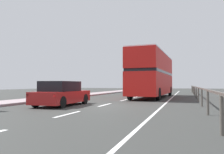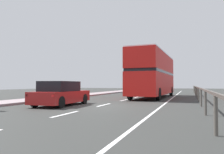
# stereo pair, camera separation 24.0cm
# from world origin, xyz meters

# --- Properties ---
(ground_plane) EXTENTS (74.95, 120.00, 0.10)m
(ground_plane) POSITION_xyz_m (0.00, 0.00, -0.05)
(ground_plane) COLOR #30312F
(near_sidewalk_kerb) EXTENTS (2.43, 80.00, 0.14)m
(near_sidewalk_kerb) POSITION_xyz_m (-6.24, 0.00, 0.07)
(near_sidewalk_kerb) COLOR gray
(near_sidewalk_kerb) RESTS_ON ground
(lane_paint_markings) EXTENTS (3.56, 46.00, 0.01)m
(lane_paint_markings) POSITION_xyz_m (2.11, 8.31, 0.00)
(lane_paint_markings) COLOR silver
(lane_paint_markings) RESTS_ON ground
(bridge_side_railing) EXTENTS (0.10, 42.00, 1.06)m
(bridge_side_railing) POSITION_xyz_m (5.56, 9.00, 0.87)
(bridge_side_railing) COLOR #534E47
(bridge_side_railing) RESTS_ON ground
(double_decker_bus_red) EXTENTS (2.96, 11.12, 4.19)m
(double_decker_bus_red) POSITION_xyz_m (1.66, 9.33, 2.25)
(double_decker_bus_red) COLOR red
(double_decker_bus_red) RESTS_ON ground
(hatchback_car_near) EXTENTS (1.88, 4.30, 1.44)m
(hatchback_car_near) POSITION_xyz_m (-2.31, -0.68, 0.69)
(hatchback_car_near) COLOR maroon
(hatchback_car_near) RESTS_ON ground
(sedan_car_ahead) EXTENTS (1.91, 4.63, 1.42)m
(sedan_car_ahead) POSITION_xyz_m (-2.12, 18.73, 0.68)
(sedan_car_ahead) COLOR #242933
(sedan_car_ahead) RESTS_ON ground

